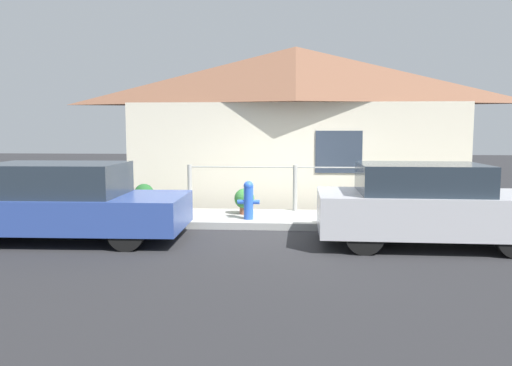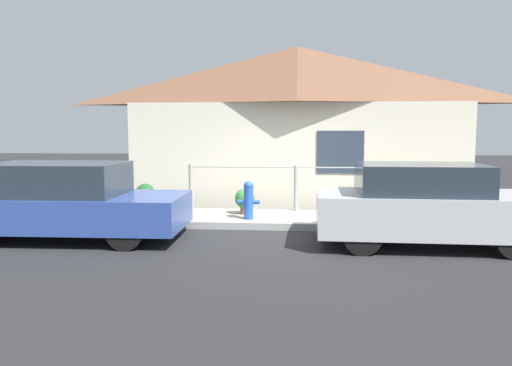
# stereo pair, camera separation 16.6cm
# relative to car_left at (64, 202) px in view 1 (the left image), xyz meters

# --- Properties ---
(ground_plane) EXTENTS (60.00, 60.00, 0.00)m
(ground_plane) POSITION_rel_car_left_xyz_m (4.12, 1.08, -0.68)
(ground_plane) COLOR #262628
(sidewalk) EXTENTS (24.00, 1.73, 0.14)m
(sidewalk) POSITION_rel_car_left_xyz_m (4.12, 1.95, -0.61)
(sidewalk) COLOR #9E9E99
(sidewalk) RESTS_ON ground_plane
(house) EXTENTS (8.63, 2.23, 4.07)m
(house) POSITION_rel_car_left_xyz_m (4.12, 4.43, 2.48)
(house) COLOR beige
(house) RESTS_ON ground_plane
(fence) EXTENTS (4.90, 0.10, 1.03)m
(fence) POSITION_rel_car_left_xyz_m (4.12, 2.67, 0.03)
(fence) COLOR #999993
(fence) RESTS_ON sidewalk
(car_left) EXTENTS (4.25, 1.85, 1.37)m
(car_left) POSITION_rel_car_left_xyz_m (0.00, 0.00, 0.00)
(car_left) COLOR #2D4793
(car_left) RESTS_ON ground_plane
(car_right) EXTENTS (3.73, 1.71, 1.39)m
(car_right) POSITION_rel_car_left_xyz_m (6.32, 0.00, 0.01)
(car_right) COLOR #B7B7BC
(car_right) RESTS_ON ground_plane
(fire_hydrant) EXTENTS (0.45, 0.20, 0.79)m
(fire_hydrant) POSITION_rel_car_left_xyz_m (3.17, 1.51, -0.13)
(fire_hydrant) COLOR blue
(fire_hydrant) RESTS_ON sidewalk
(potted_plant_near_hydrant) EXTENTS (0.43, 0.43, 0.56)m
(potted_plant_near_hydrant) POSITION_rel_car_left_xyz_m (3.02, 2.12, -0.22)
(potted_plant_near_hydrant) COLOR #9E5638
(potted_plant_near_hydrant) RESTS_ON sidewalk
(potted_plant_by_fence) EXTENTS (0.44, 0.44, 0.60)m
(potted_plant_by_fence) POSITION_rel_car_left_xyz_m (0.70, 2.48, -0.19)
(potted_plant_by_fence) COLOR slate
(potted_plant_by_fence) RESTS_ON sidewalk
(potted_plant_corner) EXTENTS (0.55, 0.55, 0.63)m
(potted_plant_corner) POSITION_rel_car_left_xyz_m (6.15, 2.18, -0.20)
(potted_plant_corner) COLOR #9E5638
(potted_plant_corner) RESTS_ON sidewalk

